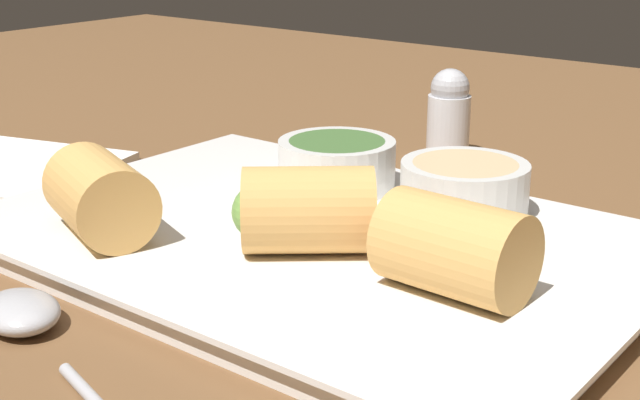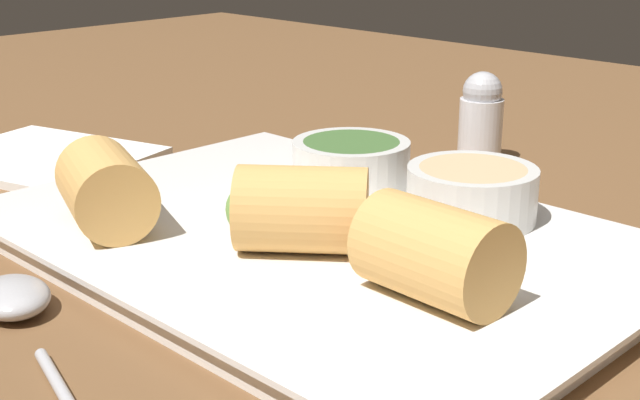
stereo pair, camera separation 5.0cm
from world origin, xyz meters
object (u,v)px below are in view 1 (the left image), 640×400
object	(u,v)px
dipping_bowl_near	(464,186)
salt_shaker	(449,115)
serving_plate	(320,244)
dipping_bowl_far	(337,162)
napkin	(4,167)
spoon	(30,323)

from	to	relation	value
dipping_bowl_near	salt_shaker	xyz separation A→B (cm)	(-9.11, 13.90, 0.21)
serving_plate	dipping_bowl_near	size ratio (longest dim) A/B	4.98
dipping_bowl_far	napkin	bearing A→B (deg)	-161.58
dipping_bowl_far	dipping_bowl_near	bearing A→B (deg)	3.34
spoon	salt_shaker	distance (cm)	36.15
serving_plate	salt_shaker	distance (cm)	21.68
salt_shaker	dipping_bowl_far	bearing A→B (deg)	-87.39
spoon	salt_shaker	xyz separation A→B (cm)	(-0.43, 36.05, 2.61)
salt_shaker	dipping_bowl_near	bearing A→B (deg)	-56.76
serving_plate	dipping_bowl_far	distance (cm)	8.06
spoon	salt_shaker	size ratio (longest dim) A/B	2.81
serving_plate	dipping_bowl_far	world-z (taller)	dipping_bowl_far
dipping_bowl_near	napkin	bearing A→B (deg)	-165.41
dipping_bowl_near	dipping_bowl_far	world-z (taller)	same
serving_plate	napkin	world-z (taller)	serving_plate
napkin	salt_shaker	bearing A→B (deg)	44.27
dipping_bowl_far	salt_shaker	distance (cm)	14.41
dipping_bowl_far	napkin	size ratio (longest dim) A/B	0.41
salt_shaker	serving_plate	bearing A→B (deg)	-77.72
serving_plate	spoon	xyz separation A→B (cm)	(-4.15, -15.02, -0.07)
spoon	napkin	size ratio (longest dim) A/B	1.09
dipping_bowl_far	salt_shaker	xyz separation A→B (cm)	(-0.66, 14.40, 0.21)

